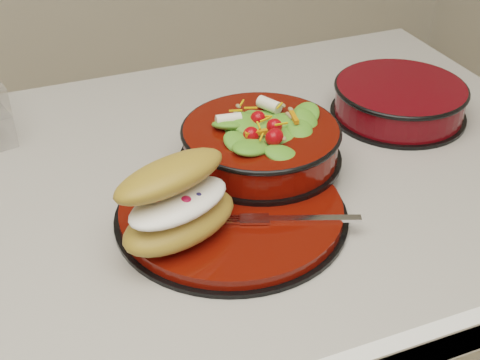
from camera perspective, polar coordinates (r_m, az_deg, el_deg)
name	(u,v)px	position (r m, az deg, el deg)	size (l,w,h in m)	color
dinner_plate	(232,211)	(0.85, -0.68, -2.67)	(0.30, 0.30, 0.02)	black
salad_bowl	(261,137)	(0.91, 1.78, 3.67)	(0.23, 0.23, 0.09)	black
croissant	(177,202)	(0.77, -5.38, -1.85)	(0.17, 0.15, 0.09)	#AB7C34
fork	(296,219)	(0.82, 4.80, -3.33)	(0.14, 0.07, 0.00)	silver
extra_bowl	(400,99)	(1.09, 13.46, 6.73)	(0.22, 0.22, 0.05)	black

